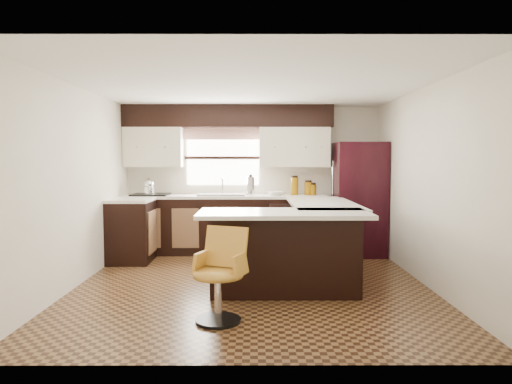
{
  "coord_description": "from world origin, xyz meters",
  "views": [
    {
      "loc": [
        0.04,
        -5.47,
        1.52
      ],
      "look_at": [
        0.05,
        0.45,
        1.1
      ],
      "focal_mm": 32.0,
      "sensor_mm": 36.0,
      "label": 1
    }
  ],
  "objects_px": {
    "peninsula_long": "(319,239)",
    "peninsula_return": "(285,254)",
    "bar_chair": "(218,276)",
    "refrigerator": "(359,199)"
  },
  "relations": [
    {
      "from": "peninsula_long",
      "to": "peninsula_return",
      "type": "bearing_deg",
      "value": -118.3
    },
    {
      "from": "refrigerator",
      "to": "bar_chair",
      "type": "relative_size",
      "value": 2.04
    },
    {
      "from": "peninsula_return",
      "to": "bar_chair",
      "type": "distance_m",
      "value": 1.16
    },
    {
      "from": "peninsula_return",
      "to": "refrigerator",
      "type": "distance_m",
      "value": 2.54
    },
    {
      "from": "refrigerator",
      "to": "bar_chair",
      "type": "xyz_separation_m",
      "value": [
        -2.0,
        -3.06,
        -0.46
      ]
    },
    {
      "from": "peninsula_long",
      "to": "peninsula_return",
      "type": "relative_size",
      "value": 1.18
    },
    {
      "from": "peninsula_return",
      "to": "peninsula_long",
      "type": "bearing_deg",
      "value": 61.7
    },
    {
      "from": "peninsula_return",
      "to": "bar_chair",
      "type": "relative_size",
      "value": 1.88
    },
    {
      "from": "peninsula_return",
      "to": "bar_chair",
      "type": "xyz_separation_m",
      "value": [
        -0.68,
        -0.94,
        -0.01
      ]
    },
    {
      "from": "peninsula_long",
      "to": "refrigerator",
      "type": "bearing_deg",
      "value": 55.2
    }
  ]
}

